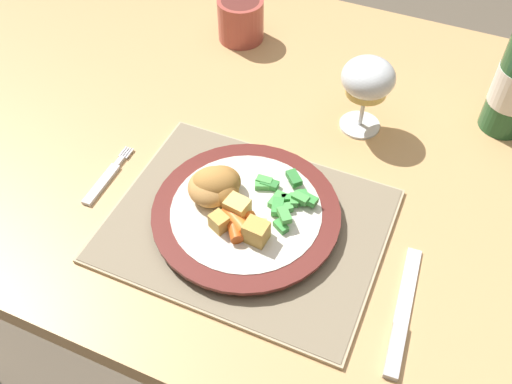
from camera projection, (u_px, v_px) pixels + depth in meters
ground_plane at (298, 358)px, 1.43m from camera, size 6.00×6.00×0.00m
dining_table at (320, 187)px, 0.94m from camera, size 1.56×0.84×0.74m
placemat at (247, 225)px, 0.78m from camera, size 0.37×0.29×0.01m
dinner_plate at (246, 214)px, 0.77m from camera, size 0.26×0.26×0.02m
breaded_croquettes at (217, 185)px, 0.77m from camera, size 0.09×0.09×0.04m
green_beans_pile at (284, 197)px, 0.77m from camera, size 0.09×0.10×0.02m
glazed_carrots at (240, 224)px, 0.74m from camera, size 0.07×0.05×0.02m
fork at (105, 179)px, 0.83m from camera, size 0.02×0.12×0.01m
table_knife at (401, 321)px, 0.68m from camera, size 0.03×0.19×0.01m
wine_glass at (368, 81)px, 0.84m from camera, size 0.08×0.08×0.12m
roast_potatoes at (244, 222)px, 0.73m from camera, size 0.08×0.06×0.03m
drinking_cup at (241, 18)px, 1.04m from camera, size 0.08×0.08×0.08m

